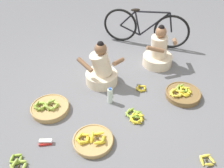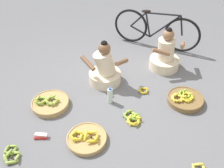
{
  "view_description": "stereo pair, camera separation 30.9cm",
  "coord_description": "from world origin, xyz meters",
  "px_view_note": "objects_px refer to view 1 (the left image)",
  "views": [
    {
      "loc": [
        -0.22,
        -2.97,
        2.58
      ],
      "look_at": [
        0.0,
        -0.2,
        0.35
      ],
      "focal_mm": 40.31,
      "sensor_mm": 36.0,
      "label": 1
    },
    {
      "loc": [
        0.08,
        -2.98,
        2.58
      ],
      "look_at": [
        0.0,
        -0.2,
        0.35
      ],
      "focal_mm": 40.31,
      "sensor_mm": 36.0,
      "label": 2
    }
  ],
  "objects_px": {
    "vendor_woman_front": "(101,70)",
    "loose_bananas_mid_left": "(207,160)",
    "water_bottle": "(110,96)",
    "packet_carton_stack": "(46,142)",
    "vendor_woman_behind": "(158,53)",
    "loose_bananas_mid_right": "(18,164)",
    "banana_basket_near_vendor": "(50,108)",
    "banana_basket_front_right": "(183,94)",
    "banana_basket_near_bicycle": "(93,140)",
    "bicycle_leaning": "(145,28)",
    "loose_bananas_front_left": "(141,88)",
    "loose_bananas_back_right": "(135,116)"
  },
  "relations": [
    {
      "from": "vendor_woman_front",
      "to": "loose_bananas_mid_left",
      "type": "relative_size",
      "value": 4.53
    },
    {
      "from": "water_bottle",
      "to": "packet_carton_stack",
      "type": "bearing_deg",
      "value": -140.98
    },
    {
      "from": "vendor_woman_behind",
      "to": "water_bottle",
      "type": "distance_m",
      "value": 1.32
    },
    {
      "from": "vendor_woman_behind",
      "to": "loose_bananas_mid_right",
      "type": "height_order",
      "value": "vendor_woman_behind"
    },
    {
      "from": "banana_basket_near_vendor",
      "to": "vendor_woman_front",
      "type": "bearing_deg",
      "value": 37.67
    },
    {
      "from": "vendor_woman_behind",
      "to": "banana_basket_front_right",
      "type": "distance_m",
      "value": 0.94
    },
    {
      "from": "vendor_woman_front",
      "to": "loose_bananas_mid_left",
      "type": "bearing_deg",
      "value": -54.32
    },
    {
      "from": "banana_basket_near_bicycle",
      "to": "loose_bananas_mid_right",
      "type": "distance_m",
      "value": 0.92
    },
    {
      "from": "banana_basket_front_right",
      "to": "water_bottle",
      "type": "bearing_deg",
      "value": -178.11
    },
    {
      "from": "bicycle_leaning",
      "to": "water_bottle",
      "type": "height_order",
      "value": "bicycle_leaning"
    },
    {
      "from": "vendor_woman_behind",
      "to": "banana_basket_near_bicycle",
      "type": "distance_m",
      "value": 2.07
    },
    {
      "from": "loose_bananas_front_left",
      "to": "loose_bananas_mid_right",
      "type": "height_order",
      "value": "loose_bananas_mid_right"
    },
    {
      "from": "banana_basket_near_vendor",
      "to": "banana_basket_front_right",
      "type": "bearing_deg",
      "value": 4.07
    },
    {
      "from": "banana_basket_near_bicycle",
      "to": "loose_bananas_mid_left",
      "type": "bearing_deg",
      "value": -16.19
    },
    {
      "from": "loose_bananas_front_left",
      "to": "water_bottle",
      "type": "bearing_deg",
      "value": -153.91
    },
    {
      "from": "loose_bananas_front_left",
      "to": "water_bottle",
      "type": "xyz_separation_m",
      "value": [
        -0.52,
        -0.25,
        0.1
      ]
    },
    {
      "from": "bicycle_leaning",
      "to": "packet_carton_stack",
      "type": "xyz_separation_m",
      "value": [
        -1.69,
        -2.4,
        -0.33
      ]
    },
    {
      "from": "bicycle_leaning",
      "to": "loose_bananas_mid_left",
      "type": "xyz_separation_m",
      "value": [
        0.24,
        -2.82,
        -0.33
      ]
    },
    {
      "from": "vendor_woman_front",
      "to": "packet_carton_stack",
      "type": "distance_m",
      "value": 1.44
    },
    {
      "from": "banana_basket_near_vendor",
      "to": "loose_bananas_mid_left",
      "type": "xyz_separation_m",
      "value": [
        1.94,
        -1.02,
        -0.02
      ]
    },
    {
      "from": "loose_bananas_mid_left",
      "to": "loose_bananas_back_right",
      "type": "relative_size",
      "value": 0.52
    },
    {
      "from": "loose_bananas_mid_right",
      "to": "loose_bananas_back_right",
      "type": "bearing_deg",
      "value": 23.74
    },
    {
      "from": "bicycle_leaning",
      "to": "loose_bananas_back_right",
      "type": "relative_size",
      "value": 4.93
    },
    {
      "from": "bicycle_leaning",
      "to": "loose_bananas_front_left",
      "type": "distance_m",
      "value": 1.51
    },
    {
      "from": "loose_bananas_mid_left",
      "to": "loose_bananas_front_left",
      "type": "distance_m",
      "value": 1.48
    },
    {
      "from": "banana_basket_near_vendor",
      "to": "loose_bananas_front_left",
      "type": "bearing_deg",
      "value": 14.38
    },
    {
      "from": "banana_basket_near_bicycle",
      "to": "loose_bananas_mid_left",
      "type": "xyz_separation_m",
      "value": [
        1.33,
        -0.39,
        -0.01
      ]
    },
    {
      "from": "vendor_woman_front",
      "to": "vendor_woman_behind",
      "type": "relative_size",
      "value": 0.99
    },
    {
      "from": "banana_basket_near_bicycle",
      "to": "loose_bananas_back_right",
      "type": "height_order",
      "value": "banana_basket_near_bicycle"
    },
    {
      "from": "bicycle_leaning",
      "to": "loose_bananas_mid_left",
      "type": "relative_size",
      "value": 9.53
    },
    {
      "from": "banana_basket_front_right",
      "to": "loose_bananas_back_right",
      "type": "xyz_separation_m",
      "value": [
        -0.79,
        -0.38,
        -0.03
      ]
    },
    {
      "from": "loose_bananas_front_left",
      "to": "loose_bananas_mid_left",
      "type": "bearing_deg",
      "value": -68.35
    },
    {
      "from": "banana_basket_front_right",
      "to": "loose_bananas_front_left",
      "type": "height_order",
      "value": "banana_basket_front_right"
    },
    {
      "from": "loose_bananas_front_left",
      "to": "packet_carton_stack",
      "type": "xyz_separation_m",
      "value": [
        -1.38,
        -0.96,
        0.0
      ]
    },
    {
      "from": "vendor_woman_behind",
      "to": "bicycle_leaning",
      "type": "distance_m",
      "value": 0.77
    },
    {
      "from": "vendor_woman_front",
      "to": "banana_basket_near_vendor",
      "type": "xyz_separation_m",
      "value": [
        -0.78,
        -0.6,
        -0.19
      ]
    },
    {
      "from": "loose_bananas_mid_left",
      "to": "loose_bananas_front_left",
      "type": "height_order",
      "value": "loose_bananas_mid_left"
    },
    {
      "from": "vendor_woman_behind",
      "to": "loose_bananas_front_left",
      "type": "height_order",
      "value": "vendor_woman_behind"
    },
    {
      "from": "banana_basket_near_vendor",
      "to": "packet_carton_stack",
      "type": "bearing_deg",
      "value": -88.95
    },
    {
      "from": "vendor_woman_front",
      "to": "banana_basket_near_bicycle",
      "type": "relative_size",
      "value": 1.48
    },
    {
      "from": "vendor_woman_front",
      "to": "loose_bananas_back_right",
      "type": "relative_size",
      "value": 2.35
    },
    {
      "from": "banana_basket_near_vendor",
      "to": "water_bottle",
      "type": "xyz_separation_m",
      "value": [
        0.88,
        0.11,
        0.08
      ]
    },
    {
      "from": "loose_bananas_mid_left",
      "to": "water_bottle",
      "type": "bearing_deg",
      "value": 133.38
    },
    {
      "from": "banana_basket_front_right",
      "to": "banana_basket_near_bicycle",
      "type": "bearing_deg",
      "value": -150.95
    },
    {
      "from": "bicycle_leaning",
      "to": "packet_carton_stack",
      "type": "distance_m",
      "value": 2.95
    },
    {
      "from": "bicycle_leaning",
      "to": "water_bottle",
      "type": "relative_size",
      "value": 5.9
    },
    {
      "from": "vendor_woman_behind",
      "to": "vendor_woman_front",
      "type": "bearing_deg",
      "value": -156.68
    },
    {
      "from": "vendor_woman_front",
      "to": "water_bottle",
      "type": "distance_m",
      "value": 0.52
    },
    {
      "from": "banana_basket_near_vendor",
      "to": "packet_carton_stack",
      "type": "height_order",
      "value": "banana_basket_near_vendor"
    },
    {
      "from": "vendor_woman_front",
      "to": "vendor_woman_behind",
      "type": "bearing_deg",
      "value": 23.32
    }
  ]
}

